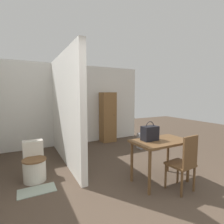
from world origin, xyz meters
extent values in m
cube|color=white|center=(0.00, 4.16, 1.25)|extent=(4.88, 0.12, 2.50)
cube|color=white|center=(-0.47, 2.75, 1.25)|extent=(0.12, 2.69, 2.50)
cube|color=brown|center=(0.81, 0.97, 0.75)|extent=(1.01, 0.61, 0.04)
cylinder|color=brown|center=(0.36, 0.72, 0.36)|extent=(0.05, 0.05, 0.73)
cylinder|color=brown|center=(1.26, 0.72, 0.36)|extent=(0.05, 0.05, 0.73)
cylinder|color=brown|center=(0.36, 1.21, 0.36)|extent=(0.05, 0.05, 0.73)
cylinder|color=brown|center=(1.26, 1.21, 0.36)|extent=(0.05, 0.05, 0.73)
cube|color=brown|center=(0.91, 0.61, 0.43)|extent=(0.40, 0.40, 0.04)
cube|color=brown|center=(0.92, 0.44, 0.70)|extent=(0.34, 0.05, 0.49)
cylinder|color=brown|center=(0.74, 0.75, 0.21)|extent=(0.04, 0.04, 0.42)
cylinder|color=brown|center=(1.05, 0.78, 0.21)|extent=(0.04, 0.04, 0.42)
cylinder|color=brown|center=(0.76, 0.44, 0.21)|extent=(0.04, 0.04, 0.42)
cylinder|color=brown|center=(1.08, 0.46, 0.21)|extent=(0.04, 0.04, 0.42)
cylinder|color=silver|center=(-1.20, 2.06, 0.19)|extent=(0.39, 0.39, 0.39)
cylinder|color=brown|center=(-1.20, 2.06, 0.40)|extent=(0.42, 0.42, 0.02)
cube|color=silver|center=(-1.20, 2.32, 0.54)|extent=(0.37, 0.18, 0.30)
cube|color=black|center=(0.63, 1.06, 0.90)|extent=(0.29, 0.18, 0.26)
torus|color=black|center=(0.63, 1.06, 1.02)|extent=(0.17, 0.01, 0.17)
cube|color=brown|center=(1.20, 3.88, 0.82)|extent=(0.47, 0.40, 1.65)
sphere|color=black|center=(1.33, 3.67, 0.91)|extent=(0.02, 0.02, 0.02)
cube|color=#99A899|center=(-1.20, 1.67, 0.01)|extent=(0.59, 0.32, 0.01)
cube|color=#9E9EA3|center=(1.75, 2.71, 0.23)|extent=(0.27, 0.19, 0.45)
camera|label=1|loc=(-1.38, -1.32, 1.59)|focal=28.00mm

